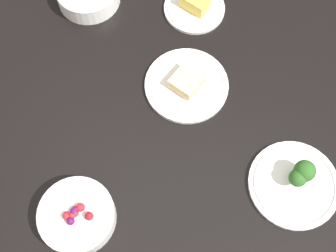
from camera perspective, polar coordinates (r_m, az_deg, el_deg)
name	(u,v)px	position (r cm, az deg, el deg)	size (l,w,h in cm)	color
dining_table	(168,132)	(109.08, 0.00, -0.82)	(122.02, 103.94, 4.00)	black
plate_cheese	(194,7)	(125.06, 3.52, 15.45)	(17.08, 17.08, 4.99)	white
plate_sandwich	(187,84)	(111.57, 2.48, 5.55)	(21.68, 21.68, 4.32)	white
bowl_berries	(77,216)	(100.02, -11.91, -11.53)	(17.11, 17.11, 7.01)	white
plate_broccoli	(296,182)	(105.34, 16.54, -7.08)	(21.47, 21.47, 7.83)	white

